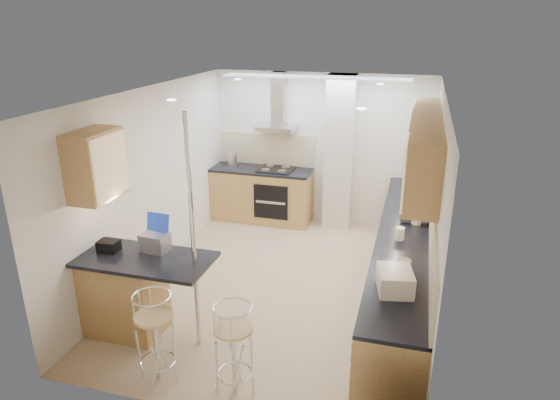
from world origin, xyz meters
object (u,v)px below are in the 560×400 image
(microwave, at_px, (416,207))
(laptop, at_px, (155,242))
(bar_stool_near, at_px, (156,338))
(bar_stool_end, at_px, (234,350))
(bread_bin, at_px, (395,280))

(microwave, bearing_deg, laptop, 126.55)
(bar_stool_near, bearing_deg, bar_stool_end, 20.32)
(microwave, relative_size, bar_stool_end, 0.53)
(laptop, bearing_deg, bar_stool_end, -28.67)
(bar_stool_end, xyz_separation_m, bread_bin, (1.35, 0.68, 0.56))
(laptop, distance_m, bar_stool_near, 1.09)
(laptop, relative_size, bar_stool_near, 0.30)
(bar_stool_end, distance_m, bread_bin, 1.61)
(laptop, height_order, bar_stool_near, laptop)
(microwave, distance_m, laptop, 3.23)
(laptop, height_order, bar_stool_end, laptop)
(microwave, distance_m, bar_stool_end, 3.06)
(microwave, bearing_deg, bread_bin, 178.30)
(bar_stool_near, distance_m, bar_stool_end, 0.77)
(bar_stool_near, distance_m, bread_bin, 2.30)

